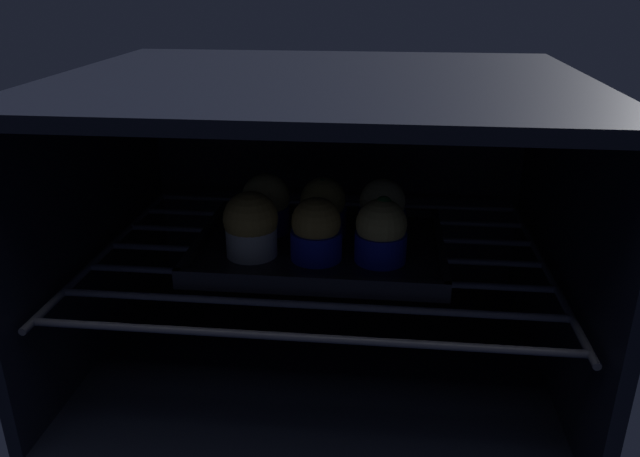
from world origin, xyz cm
name	(u,v)px	position (x,y,z in cm)	size (l,w,h in cm)	color
oven_cavity	(324,217)	(0.00, 26.25, 17.00)	(59.00, 47.00, 37.00)	black
oven_rack	(320,255)	(0.00, 22.00, 13.60)	(54.80, 42.00, 0.80)	#444756
baking_tray	(320,248)	(0.00, 21.67, 14.70)	(29.86, 22.31, 2.20)	black
muffin_row0_col0	(251,226)	(-7.66, 17.83, 18.88)	(6.45, 6.45, 7.76)	silver
muffin_row0_col1	(316,231)	(-0.04, 17.63, 18.62)	(6.00, 6.00, 7.40)	#1928B7
muffin_row0_col2	(381,232)	(7.41, 17.85, 18.71)	(6.00, 6.00, 7.76)	#1928B7
muffin_row1_col0	(266,205)	(-7.31, 25.31, 18.72)	(6.09, 6.09, 7.56)	#1928B7
muffin_row1_col1	(321,208)	(-0.24, 25.10, 18.65)	(6.00, 6.00, 7.38)	#1928B7
muffin_row1_col2	(382,210)	(7.40, 25.18, 18.67)	(6.00, 6.00, 7.42)	#1928B7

